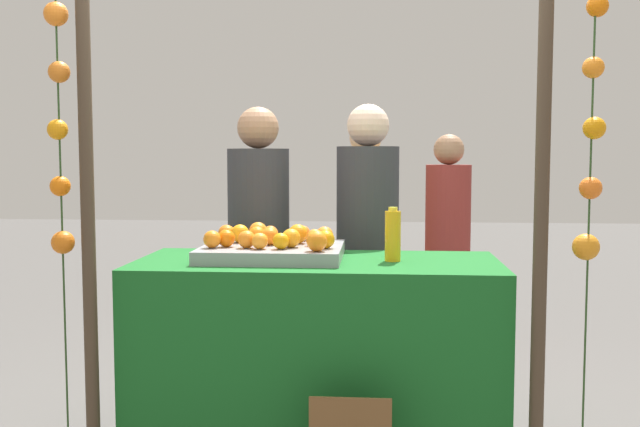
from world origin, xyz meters
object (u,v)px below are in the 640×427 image
at_px(stall_counter, 317,362).
at_px(juice_bottle, 393,236).
at_px(vendor_left, 259,271).
at_px(vendor_right, 367,270).
at_px(orange_1, 326,239).
at_px(orange_0, 315,237).

xyz_separation_m(stall_counter, juice_bottle, (0.34, -0.00, 0.59)).
relative_size(vendor_left, vendor_right, 0.99).
xyz_separation_m(orange_1, juice_bottle, (0.30, 0.05, 0.01)).
xyz_separation_m(orange_1, vendor_left, (-0.42, 0.71, -0.26)).
bearing_deg(orange_0, vendor_right, 70.60).
bearing_deg(orange_0, orange_1, -58.31).
bearing_deg(vendor_right, vendor_left, -176.64).
xyz_separation_m(orange_0, juice_bottle, (0.35, -0.04, 0.02)).
relative_size(stall_counter, orange_1, 20.03).
distance_m(orange_1, vendor_left, 0.86).
height_order(orange_1, vendor_right, vendor_right).
height_order(orange_0, orange_1, orange_1).
relative_size(orange_0, vendor_left, 0.05).
bearing_deg(stall_counter, vendor_left, 119.75).
distance_m(juice_bottle, vendor_left, 1.01).
xyz_separation_m(stall_counter, orange_1, (0.04, -0.05, 0.57)).
height_order(orange_1, juice_bottle, juice_bottle).
bearing_deg(juice_bottle, stall_counter, 179.98).
bearing_deg(vendor_right, juice_bottle, -79.92).
distance_m(orange_0, juice_bottle, 0.36).
height_order(stall_counter, orange_1, orange_1).
relative_size(orange_0, juice_bottle, 0.32).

